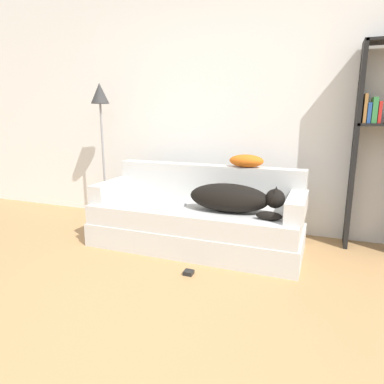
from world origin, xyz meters
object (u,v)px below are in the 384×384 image
Objects in this scene: couch at (196,226)px; power_adapter at (189,273)px; laptop at (168,205)px; floor_lamp at (101,118)px; bookshelf at (381,138)px; throw_pillow at (246,161)px; dog at (233,198)px.

couch is 27.20× the size of power_adapter.
laptop reaches higher than power_adapter.
laptop is at bearing -25.66° from floor_lamp.
couch is at bearing -160.31° from bookshelf.
throw_pillow is 0.18× the size of bookshelf.
dog reaches higher than couch.
throw_pillow is at bearing -168.55° from bookshelf.
floor_lamp is at bearing 163.24° from couch.
dog is at bearing -15.98° from floor_lamp.
dog is 0.63m from laptop.
dog is at bearing -10.26° from laptop.
couch is 5.95× the size of throw_pillow.
throw_pillow reaches higher than power_adapter.
bookshelf is 1.18× the size of floor_lamp.
laptop is at bearing 130.09° from power_adapter.
dog is 0.45× the size of bookshelf.
throw_pillow is 1.19m from bookshelf.
bookshelf is at bearing 7.79° from laptop.
bookshelf is at bearing 39.86° from power_adapter.
floor_lamp is (-1.05, 0.51, 0.79)m from laptop.
throw_pillow is at bearing -2.33° from floor_lamp.
power_adapter is at bearing -113.00° from dog.
bookshelf is (1.16, 0.64, 0.51)m from dog.
laptop is 1.09× the size of throw_pillow.
bookshelf is at bearing 19.69° from couch.
couch is at bearing 105.65° from power_adapter.
floor_lamp is at bearing 145.96° from power_adapter.
throw_pillow is 1.22m from power_adapter.
couch is at bearing 13.92° from laptop.
power_adapter is (-0.23, -0.91, -0.78)m from throw_pillow.
power_adapter is at bearing -34.04° from floor_lamp.
bookshelf reaches higher than floor_lamp.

